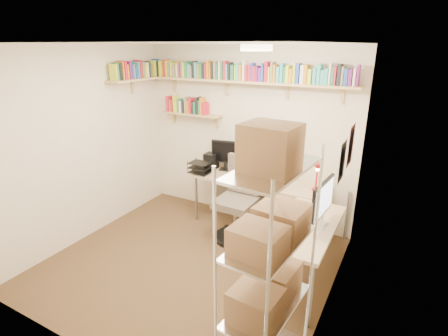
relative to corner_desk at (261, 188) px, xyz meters
The scene contains 6 objects.
ground 1.30m from the corner_desk, 116.53° to the right, with size 3.20×3.20×0.00m, color #4E3821.
room_shell 1.37m from the corner_desk, 116.34° to the right, with size 3.24×3.04×2.52m.
wall_shelves 1.63m from the corner_desk, 160.05° to the left, with size 3.12×1.09×0.80m.
corner_desk is the anchor object (origin of this frame).
office_chair 0.39m from the corner_desk, 148.15° to the right, with size 0.59×0.60×1.12m.
wire_rack 2.21m from the corner_desk, 66.11° to the right, with size 0.46×0.83×2.05m.
Camera 1 is at (2.08, -2.96, 2.49)m, focal length 28.00 mm.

